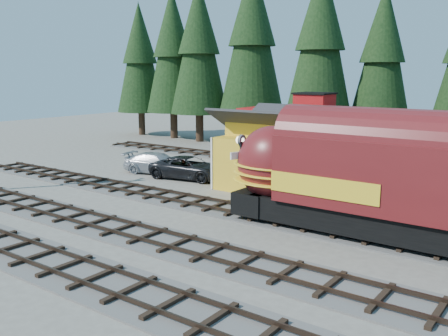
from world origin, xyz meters
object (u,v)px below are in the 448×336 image
Objects in this scene: caboose at (302,133)px; pickup_truck_a at (189,168)px; locomotive at (389,184)px; pickup_truck_b at (158,163)px; depot at (318,147)px.

caboose reaches higher than pickup_truck_a.
caboose reaches higher than locomotive.
pickup_truck_a is (-15.86, 5.17, -1.85)m from locomotive.
caboose is at bearing -36.85° from pickup_truck_a.
caboose is at bearing -53.60° from pickup_truck_b.
depot is 0.77× the size of locomotive.
caboose is 1.86× the size of pickup_truck_a.
depot is at bearing 135.12° from locomotive.
pickup_truck_b is (-18.95, 5.20, -1.86)m from locomotive.
depot reaches higher than pickup_truck_a.
caboose is (-5.01, 7.50, -0.25)m from depot.
locomotive is 1.58× the size of caboose.
caboose is (-11.54, 14.00, 0.07)m from locomotive.
pickup_truck_a is (-9.33, -1.33, -2.17)m from depot.
pickup_truck_a is at bearing -171.87° from depot.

